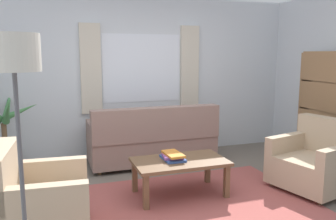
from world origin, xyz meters
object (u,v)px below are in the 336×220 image
Objects in this scene: coffee_table at (180,165)px; book_stack_on_table at (173,156)px; standing_lamp at (15,79)px; couch at (153,141)px; bookshelf at (327,109)px; armchair_left at (36,202)px; potted_plant at (5,141)px; armchair_right at (315,161)px.

book_stack_on_table is at bearing 147.42° from coffee_table.
standing_lamp reaches higher than book_stack_on_table.
couch is at bearing 84.76° from book_stack_on_table.
couch is 2.61m from bookshelf.
standing_lamp is at bearing -141.19° from coffee_table.
armchair_left is at bearing 100.85° from bookshelf.
potted_plant is at bearing 98.54° from standing_lamp.
potted_plant is (-3.72, 1.81, 0.13)m from armchair_right.
book_stack_on_table is 2.43m from potted_plant.
bookshelf is (3.97, 0.76, 0.54)m from armchair_left.
bookshelf reaches higher than armchair_left.
book_stack_on_table is (-0.11, -1.23, 0.11)m from couch.
armchair_right is (3.27, 0.15, 0.00)m from armchair_left.
armchair_left is 0.89× the size of armchair_right.
bookshelf reaches higher than coffee_table.
potted_plant is at bearing 144.44° from coffee_table.
couch is 2.31m from armchair_right.
potted_plant is at bearing 74.79° from bookshelf.
couch is 3.28m from standing_lamp.
couch is 1.10× the size of bookshelf.
standing_lamp reaches higher than armchair_right.
armchair_right is at bearing 16.11° from standing_lamp.
standing_lamp reaches higher than coffee_table.
armchair_left reaches higher than book_stack_on_table.
armchair_left is 1.42m from standing_lamp.
armchair_left is 3.27m from armchair_right.
bookshelf is at bearing 4.89° from book_stack_on_table.
potted_plant is (-1.97, 1.41, 0.00)m from book_stack_on_table.
potted_plant is at bearing 17.44° from armchair_left.
potted_plant reaches higher than book_stack_on_table.
armchair_right reaches higher than book_stack_on_table.
coffee_table is at bearing -35.56° from potted_plant.
armchair_right is 0.59× the size of bookshelf.
potted_plant reaches higher than armchair_left.
standing_lamp reaches higher than armchair_left.
armchair_left is 0.75× the size of potted_plant.
book_stack_on_table is 0.20× the size of standing_lamp.
book_stack_on_table is 2.31m from standing_lamp.
standing_lamp is (-3.31, -0.96, 1.17)m from armchair_right.
couch is 1.05× the size of standing_lamp.
couch is at bearing 57.15° from standing_lamp.
bookshelf is at bearing -15.21° from potted_plant.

